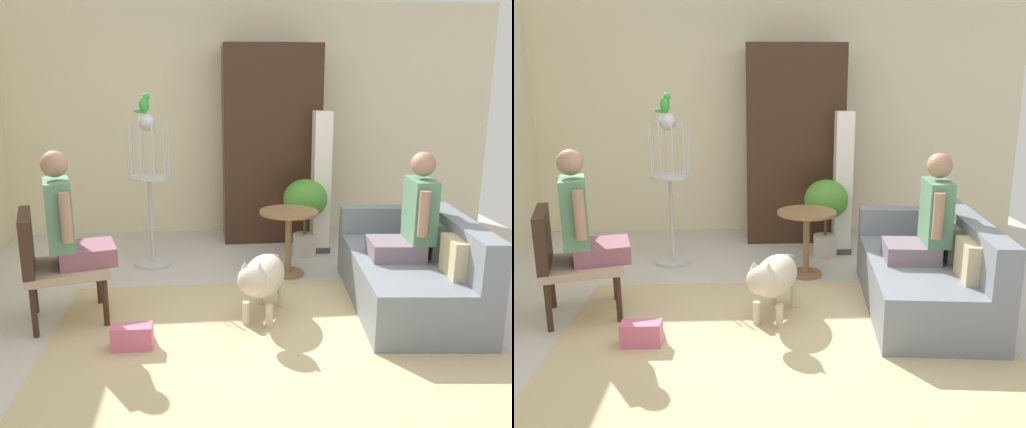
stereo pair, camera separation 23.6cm
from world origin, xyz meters
TOP-DOWN VIEW (x-y plane):
  - ground_plane at (0.00, 0.00)m, footprint 6.60×6.60m
  - back_wall at (0.00, 2.81)m, footprint 6.08×0.12m
  - area_rug at (-0.03, -0.24)m, footprint 3.17×2.30m
  - couch at (1.19, 0.34)m, footprint 1.02×1.75m
  - armchair at (-1.65, 0.26)m, footprint 0.72×0.70m
  - person_on_couch at (1.14, 0.31)m, footprint 0.51×0.53m
  - person_on_armchair at (-1.50, 0.31)m, footprint 0.56×0.55m
  - round_end_table at (0.29, 1.10)m, footprint 0.55×0.55m
  - dog at (-0.06, 0.16)m, footprint 0.48×0.86m
  - bird_cage_stand at (-1.01, 1.52)m, footprint 0.40×0.40m
  - parrot at (-1.03, 1.52)m, footprint 0.17×0.10m
  - potted_plant at (0.55, 1.67)m, footprint 0.45×0.45m
  - column_lamp at (0.74, 1.79)m, footprint 0.20×0.20m
  - armoire_cabinet at (0.27, 2.40)m, footprint 1.08×0.56m
  - handbag at (-1.00, -0.24)m, footprint 0.28×0.13m

SIDE VIEW (x-z plane):
  - ground_plane at x=0.00m, z-range 0.00..0.00m
  - area_rug at x=-0.03m, z-range 0.00..0.01m
  - handbag at x=-1.00m, z-range 0.00..0.17m
  - couch at x=1.19m, z-range -0.10..0.67m
  - dog at x=-0.06m, z-range 0.06..0.62m
  - round_end_table at x=0.29m, z-range 0.11..0.74m
  - armchair at x=-1.65m, z-range 0.07..0.93m
  - potted_plant at x=0.55m, z-range 0.13..0.95m
  - person_on_couch at x=1.14m, z-range 0.31..1.16m
  - column_lamp at x=0.74m, z-range -0.01..1.49m
  - person_on_armchair at x=-1.50m, z-range 0.34..1.21m
  - bird_cage_stand at x=-1.01m, z-range 0.03..1.52m
  - armoire_cabinet at x=0.27m, z-range 0.00..2.19m
  - back_wall at x=0.00m, z-range 0.00..2.69m
  - parrot at x=-1.03m, z-range 1.49..1.68m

